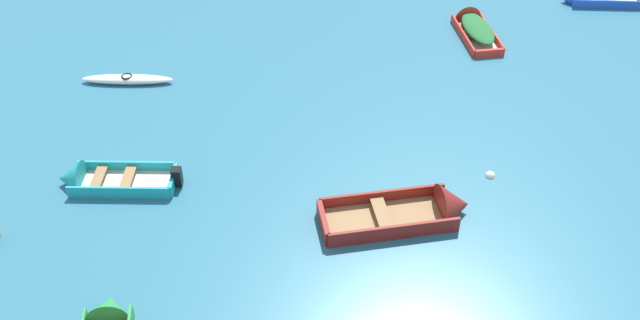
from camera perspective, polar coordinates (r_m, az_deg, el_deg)
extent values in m
cube|color=beige|center=(23.26, -15.47, -1.83)|extent=(3.22, 1.75, 0.11)
cube|color=teal|center=(22.71, -15.89, -2.55)|extent=(3.13, 0.72, 0.43)
cube|color=teal|center=(23.60, -15.21, -0.54)|extent=(3.13, 0.72, 0.43)
cube|color=teal|center=(22.76, -11.70, -1.59)|extent=(0.37, 1.21, 0.43)
cone|color=teal|center=(23.66, -19.40, -1.41)|extent=(0.95, 1.31, 1.18)
cube|color=#937047|center=(23.05, -15.18, -1.37)|extent=(0.55, 1.15, 0.03)
cube|color=#937047|center=(23.32, -17.37, -1.33)|extent=(0.55, 1.15, 0.03)
cube|color=black|center=(22.63, -11.42, -1.31)|extent=(0.36, 0.37, 0.61)
cone|color=#288C3D|center=(19.51, -16.55, -11.39)|extent=(1.15, 0.83, 1.10)
cube|color=beige|center=(30.68, 12.46, 9.64)|extent=(1.25, 2.99, 0.08)
cube|color=red|center=(30.42, 11.39, 9.80)|extent=(0.19, 3.08, 0.33)
cube|color=red|center=(30.83, 13.58, 9.89)|extent=(0.19, 3.08, 0.33)
cube|color=red|center=(29.39, 13.44, 8.35)|extent=(1.20, 0.17, 0.33)
cone|color=red|center=(31.92, 11.58, 11.30)|extent=(1.20, 0.75, 1.17)
cube|color=#937047|center=(30.46, 12.61, 9.80)|extent=(1.11, 0.36, 0.03)
cube|color=#937047|center=(31.19, 12.08, 10.62)|extent=(1.11, 0.36, 0.03)
ellipsoid|color=#236633|center=(30.49, 12.57, 10.29)|extent=(1.19, 2.73, 0.32)
cube|color=beige|center=(35.10, 21.88, 11.68)|extent=(3.11, 1.64, 0.10)
cube|color=blue|center=(34.60, 22.15, 11.48)|extent=(3.03, 0.79, 0.39)
cube|color=blue|center=(35.57, 24.33, 11.63)|extent=(0.34, 1.01, 0.39)
cube|color=#99754C|center=(21.32, 5.46, -4.75)|extent=(3.76, 1.46, 0.13)
cube|color=maroon|center=(21.71, 5.00, -3.02)|extent=(3.91, 0.15, 0.52)
cube|color=maroon|center=(20.67, 6.00, -5.80)|extent=(3.91, 0.15, 0.52)
cube|color=maroon|center=(20.84, 0.26, -5.04)|extent=(0.17, 1.48, 0.52)
cone|color=maroon|center=(21.70, 10.71, -3.62)|extent=(0.91, 1.46, 1.45)
cube|color=#937047|center=(21.07, 4.97, -4.24)|extent=(0.42, 1.36, 0.03)
ellipsoid|color=white|center=(27.98, -15.22, 6.27)|extent=(3.50, 1.24, 0.31)
torus|color=black|center=(27.90, -15.27, 6.51)|extent=(0.50, 0.50, 0.07)
sphere|color=silver|center=(23.42, 13.50, -1.25)|extent=(0.32, 0.32, 0.32)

